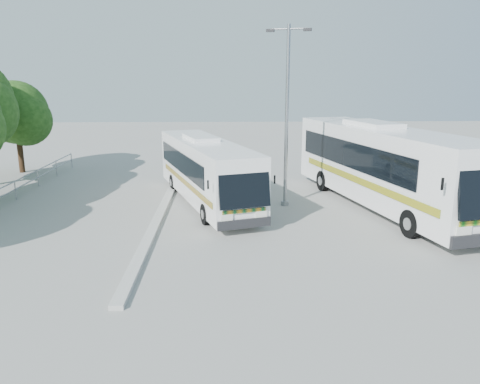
{
  "coord_description": "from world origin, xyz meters",
  "views": [
    {
      "loc": [
        0.61,
        -17.42,
        6.0
      ],
      "look_at": [
        1.25,
        1.21,
        1.47
      ],
      "focal_mm": 35.0,
      "sensor_mm": 36.0,
      "label": 1
    }
  ],
  "objects_px": {
    "lamppost": "(287,109)",
    "coach_adjacent": "(383,165)",
    "tree_far_e": "(17,113)",
    "coach_main": "(206,169)"
  },
  "relations": [
    {
      "from": "lamppost",
      "to": "coach_adjacent",
      "type": "bearing_deg",
      "value": 10.36
    },
    {
      "from": "tree_far_e",
      "to": "coach_main",
      "type": "relative_size",
      "value": 0.53
    },
    {
      "from": "coach_main",
      "to": "coach_adjacent",
      "type": "relative_size",
      "value": 0.8
    },
    {
      "from": "coach_main",
      "to": "coach_adjacent",
      "type": "distance_m",
      "value": 8.46
    },
    {
      "from": "coach_main",
      "to": "coach_adjacent",
      "type": "height_order",
      "value": "coach_adjacent"
    },
    {
      "from": "tree_far_e",
      "to": "coach_adjacent",
      "type": "relative_size",
      "value": 0.43
    },
    {
      "from": "coach_adjacent",
      "to": "lamppost",
      "type": "bearing_deg",
      "value": 161.43
    },
    {
      "from": "coach_main",
      "to": "lamppost",
      "type": "distance_m",
      "value": 4.88
    },
    {
      "from": "tree_far_e",
      "to": "coach_adjacent",
      "type": "distance_m",
      "value": 22.77
    },
    {
      "from": "coach_main",
      "to": "coach_adjacent",
      "type": "bearing_deg",
      "value": -25.35
    }
  ]
}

